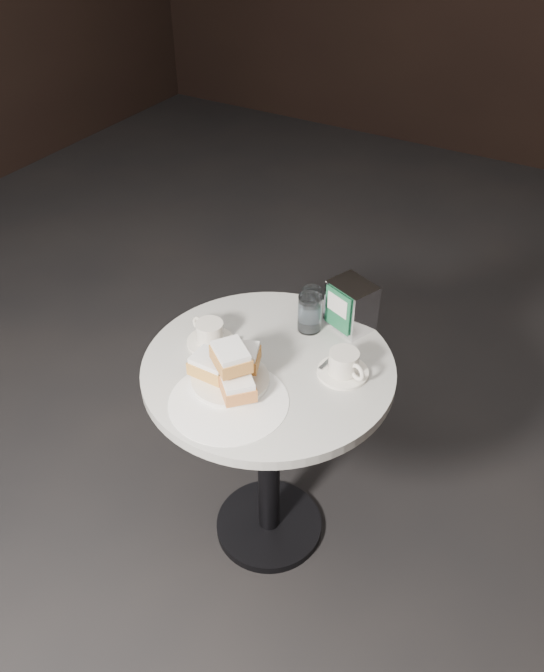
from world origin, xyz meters
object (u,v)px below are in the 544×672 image
Objects in this scene: coffee_cup_right at (344,365)px; water_glass_right at (310,313)px; cafe_table at (269,415)px; beignet_plate at (230,370)px; coffee_cup_left at (210,334)px; water_glass_left at (312,304)px; napkin_dispenser at (351,306)px.

water_glass_right is at bearing 164.99° from coffee_cup_right.
coffee_cup_right reaches higher than cafe_table.
beignet_plate is (-0.05, -0.12, 0.25)m from cafe_table.
water_glass_left is (0.19, 0.25, 0.02)m from coffee_cup_left.
beignet_plate is at bearing -23.23° from coffee_cup_left.
beignet_plate is 0.19m from coffee_cup_left.
napkin_dispenser is at bearing 57.09° from coffee_cup_left.
napkin_dispenser reaches higher than beignet_plate.
beignet_plate is at bearing -97.37° from water_glass_left.
water_glass_left is at bearing -148.70° from napkin_dispenser.
coffee_cup_left is 1.09× the size of napkin_dispenser.
water_glass_right is 0.12m from napkin_dispenser.
cafe_table is at bearing 16.49° from coffee_cup_left.
napkin_dispenser is at bearing 66.39° from cafe_table.
water_glass_left is at bearing 158.78° from coffee_cup_right.
water_glass_left is 0.88× the size of water_glass_right.
beignet_plate reaches higher than water_glass_right.
napkin_dispenser is at bearing 36.73° from water_glass_right.
water_glass_right is at bearing 59.00° from coffee_cup_left.
water_glass_left is at bearing 111.89° from water_glass_right.
water_glass_left reaches higher than coffee_cup_left.
beignet_plate is 0.31m from coffee_cup_right.
water_glass_left is (-0.19, 0.18, 0.02)m from coffee_cup_right.
water_glass_right is (0.21, 0.20, 0.02)m from coffee_cup_left.
cafe_table is 0.35m from water_glass_left.
cafe_table is 0.28m from beignet_plate.
beignet_plate reaches higher than coffee_cup_right.
napkin_dispenser is (0.16, 0.39, 0.02)m from beignet_plate.
coffee_cup_left is 1.67× the size of water_glass_left.
water_glass_right reaches higher than coffee_cup_left.
napkin_dispenser is (-0.08, 0.20, 0.04)m from coffee_cup_right.
water_glass_left is 0.12m from napkin_dispenser.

